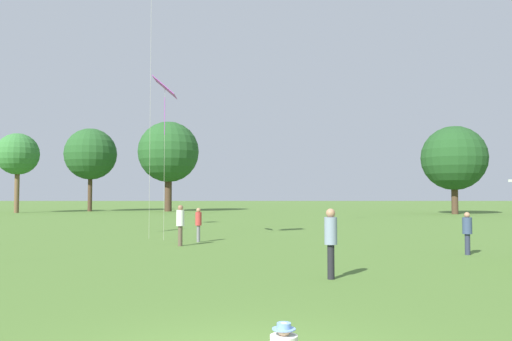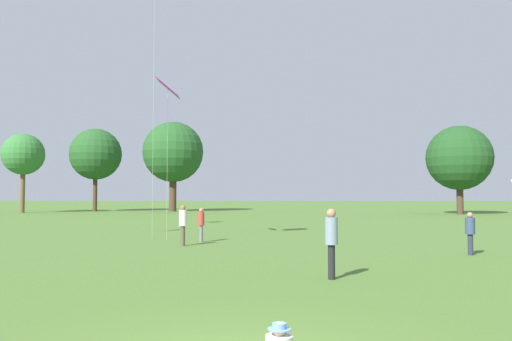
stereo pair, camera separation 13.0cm
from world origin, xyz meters
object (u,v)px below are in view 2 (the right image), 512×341
object	(u,v)px
person_standing_4	(331,236)
person_standing_2	(183,221)
distant_tree_0	(459,158)
distant_tree_1	(23,155)
person_standing_0	(201,221)
kite_2	(168,90)
distant_tree_2	(173,152)
person_standing_1	(470,230)
distant_tree_3	(96,154)

from	to	relation	value
person_standing_4	person_standing_2	bearing A→B (deg)	141.46
person_standing_4	distant_tree_0	xyz separation A→B (m)	(19.71, 41.34, 4.99)
distant_tree_1	distant_tree_0	bearing A→B (deg)	-4.25
person_standing_0	kite_2	xyz separation A→B (m)	(-1.74, 0.84, 6.24)
distant_tree_0	distant_tree_2	bearing A→B (deg)	165.62
person_standing_4	person_standing_1	bearing A→B (deg)	61.36
person_standing_4	kite_2	size ratio (longest dim) A/B	0.24
distant_tree_0	distant_tree_1	bearing A→B (deg)	175.75
kite_2	person_standing_2	bearing A→B (deg)	-112.57
kite_2	distant_tree_2	size ratio (longest dim) A/B	0.68
distant_tree_3	person_standing_2	bearing A→B (deg)	-66.95
person_standing_1	distant_tree_0	xyz separation A→B (m)	(14.00, 36.20, 5.18)
person_standing_2	person_standing_4	size ratio (longest dim) A/B	0.95
distant_tree_0	distant_tree_3	bearing A→B (deg)	168.70
distant_tree_1	person_standing_2	bearing A→B (deg)	-56.22
person_standing_0	distant_tree_2	size ratio (longest dim) A/B	0.14
kite_2	distant_tree_0	size ratio (longest dim) A/B	0.80
person_standing_4	distant_tree_3	xyz separation A→B (m)	(-22.85, 49.84, 6.11)
person_standing_0	distant_tree_2	distance (m)	41.26
person_standing_2	person_standing_4	xyz separation A→B (m)	(5.14, -8.19, 0.07)
distant_tree_1	distant_tree_2	size ratio (longest dim) A/B	0.82
person_standing_2	distant_tree_2	distance (m)	42.74
distant_tree_2	distant_tree_3	world-z (taller)	distant_tree_2
person_standing_0	kite_2	bearing A→B (deg)	2.30
distant_tree_1	distant_tree_3	world-z (taller)	distant_tree_3
person_standing_0	distant_tree_3	size ratio (longest dim) A/B	0.15
person_standing_2	distant_tree_0	xyz separation A→B (m)	(24.84, 33.14, 5.05)
distant_tree_0	kite_2	bearing A→B (deg)	-130.33
person_standing_4	kite_2	xyz separation A→B (m)	(-6.30, 10.70, 6.08)
person_standing_4	distant_tree_2	xyz separation A→B (m)	(-12.97, 49.72, 6.35)
person_standing_1	person_standing_4	bearing A→B (deg)	19.59
person_standing_1	person_standing_4	xyz separation A→B (m)	(-5.71, -5.13, 0.19)
person_standing_4	distant_tree_1	bearing A→B (deg)	142.86
person_standing_4	distant_tree_0	size ratio (longest dim) A/B	0.19
person_standing_0	person_standing_1	distance (m)	11.30
person_standing_1	distant_tree_0	bearing A→B (deg)	-133.53
person_standing_2	distant_tree_1	bearing A→B (deg)	163.52
distant_tree_2	person_standing_0	bearing A→B (deg)	-78.08
distant_tree_1	distant_tree_3	xyz separation A→B (m)	(6.90, 4.83, 0.41)
person_standing_4	distant_tree_1	size ratio (longest dim) A/B	0.20
person_standing_1	distant_tree_2	xyz separation A→B (m)	(-18.68, 44.58, 6.54)
kite_2	distant_tree_1	distance (m)	41.57
person_standing_1	kite_2	xyz separation A→B (m)	(-12.01, 5.56, 6.27)
distant_tree_2	distant_tree_3	xyz separation A→B (m)	(-9.88, 0.12, -0.25)
person_standing_2	kite_2	distance (m)	6.73
person_standing_0	distant_tree_1	world-z (taller)	distant_tree_1
distant_tree_1	distant_tree_2	distance (m)	17.44
distant_tree_0	person_standing_4	bearing A→B (deg)	-115.49
person_standing_1	person_standing_2	world-z (taller)	person_standing_2
distant_tree_1	distant_tree_2	bearing A→B (deg)	15.67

